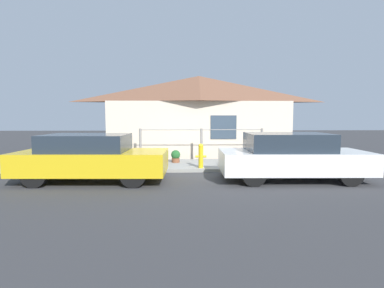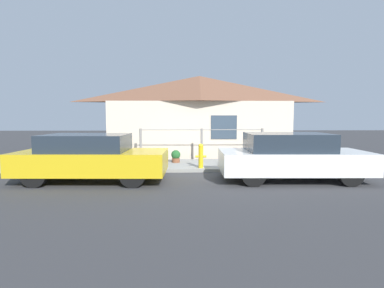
% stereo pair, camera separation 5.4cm
% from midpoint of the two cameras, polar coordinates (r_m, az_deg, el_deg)
% --- Properties ---
extents(ground_plane, '(60.00, 60.00, 0.00)m').
position_cam_midpoint_polar(ground_plane, '(9.74, 2.80, -5.43)').
color(ground_plane, '#38383A').
extents(sidewalk, '(24.00, 2.35, 0.11)m').
position_cam_midpoint_polar(sidewalk, '(10.89, 2.33, -4.02)').
color(sidewalk, gray).
rests_on(sidewalk, ground_plane).
extents(house, '(8.34, 2.23, 3.64)m').
position_cam_midpoint_polar(house, '(13.72, 1.54, 9.70)').
color(house, beige).
rests_on(house, ground_plane).
extents(fence, '(4.90, 0.10, 1.23)m').
position_cam_midpoint_polar(fence, '(11.81, 2.01, 0.27)').
color(fence, gray).
rests_on(fence, sidewalk).
extents(car_left, '(4.11, 1.85, 1.31)m').
position_cam_midpoint_polar(car_left, '(8.77, -18.48, -2.42)').
color(car_left, gold).
rests_on(car_left, ground_plane).
extents(car_right, '(4.11, 1.89, 1.34)m').
position_cam_midpoint_polar(car_right, '(8.93, 18.51, -2.27)').
color(car_right, white).
rests_on(car_right, ground_plane).
extents(fire_hydrant, '(0.37, 0.16, 0.81)m').
position_cam_midpoint_polar(fire_hydrant, '(9.90, 1.86, -2.15)').
color(fire_hydrant, yellow).
rests_on(fire_hydrant, sidewalk).
extents(potted_plant_near_hydrant, '(0.34, 0.34, 0.46)m').
position_cam_midpoint_polar(potted_plant_near_hydrant, '(11.12, -2.96, -2.32)').
color(potted_plant_near_hydrant, brown).
rests_on(potted_plant_near_hydrant, sidewalk).
extents(potted_plant_by_fence, '(0.36, 0.36, 0.49)m').
position_cam_midpoint_polar(potted_plant_by_fence, '(11.85, -12.69, -1.80)').
color(potted_plant_by_fence, slate).
rests_on(potted_plant_by_fence, sidewalk).
extents(potted_plant_corner, '(0.35, 0.35, 0.52)m').
position_cam_midpoint_polar(potted_plant_corner, '(11.54, 11.80, -1.86)').
color(potted_plant_corner, slate).
rests_on(potted_plant_corner, sidewalk).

